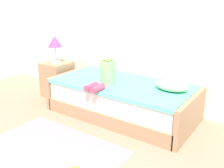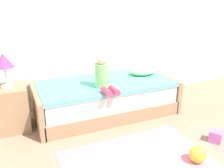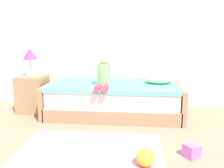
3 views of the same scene
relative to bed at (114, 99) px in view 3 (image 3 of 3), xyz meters
name	(u,v)px [view 3 (image 3 of 3)]	position (x,y,z in m)	size (l,w,h in m)	color
wall_rear	(146,23)	(0.50, 0.60, 1.20)	(7.20, 0.10, 2.90)	silver
bed	(114,99)	(0.00, 0.00, 0.00)	(2.11, 1.00, 0.50)	#997556
nightstand	(33,94)	(-1.35, 0.03, 0.05)	(0.44, 0.44, 0.60)	#997556
table_lamp	(30,55)	(-1.35, 0.03, 0.69)	(0.24, 0.24, 0.45)	silver
child_figure	(104,73)	(-0.12, -0.23, 0.46)	(0.20, 0.51, 0.50)	#7FC672
pillow	(159,79)	(0.71, 0.10, 0.32)	(0.44, 0.30, 0.13)	#99CC8C
toy_ball	(146,157)	(0.46, -1.53, -0.15)	(0.19, 0.19, 0.19)	yellow
area_rug	(90,152)	(-0.14, -1.30, -0.24)	(1.60, 1.10, 0.01)	pink
toy_block	(192,151)	(0.95, -1.30, -0.17)	(0.14, 0.14, 0.14)	#CC66D8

